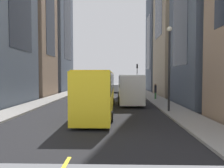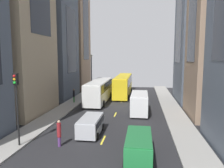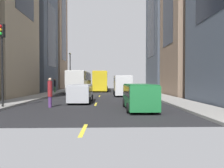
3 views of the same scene
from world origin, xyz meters
name	(u,v)px [view 2 (image 2 of 3)]	position (x,y,z in m)	size (l,w,h in m)	color
ground_plane	(119,107)	(0.00, 0.00, 0.00)	(41.20, 41.20, 0.00)	black
sidewalk_west	(70,105)	(-7.28, 0.00, 0.07)	(2.64, 44.00, 0.15)	gray
sidewalk_east	(171,108)	(7.28, 0.00, 0.07)	(2.64, 44.00, 0.15)	gray
lane_stripe_1	(103,140)	(0.00, -12.60, 0.01)	(0.16, 2.00, 0.01)	yellow
lane_stripe_2	(115,114)	(0.00, -4.20, 0.01)	(0.16, 2.00, 0.01)	yellow
lane_stripe_3	(122,101)	(0.00, 4.20, 0.01)	(0.16, 2.00, 0.01)	yellow
lane_stripe_4	(126,92)	(0.00, 12.60, 0.01)	(0.16, 2.00, 0.01)	yellow
lane_stripe_5	(128,87)	(0.00, 21.00, 0.01)	(0.16, 2.00, 0.01)	yellow
building_west_2	(48,41)	(-13.05, 5.95, 9.78)	(8.58, 8.68, 19.57)	#4C5666
building_west_3	(71,22)	(-12.05, 15.70, 14.46)	(6.56, 7.90, 28.91)	#937760
building_east_2	(200,14)	(11.95, 5.98, 13.71)	(6.36, 9.15, 27.43)	#4C5666
city_bus_white	(99,89)	(-3.44, 3.00, 2.01)	(2.80, 11.23, 3.35)	silver
streetcar_yellow	(123,84)	(-0.27, 9.85, 2.12)	(2.70, 13.32, 3.59)	yellow
delivery_van_white	(139,102)	(2.93, -3.28, 1.51)	(2.26, 5.59, 2.58)	white
car_silver_0	(91,124)	(-1.40, -11.30, 0.95)	(1.95, 4.13, 1.62)	#B7BABF
car_green_1	(139,145)	(3.09, -15.68, 1.02)	(1.94, 4.45, 1.72)	#1E7238
pedestrian_waiting_curb	(59,133)	(-3.23, -14.41, 1.15)	(0.33, 0.33, 2.16)	#593372
pedestrian_crossing_near	(74,95)	(-7.11, 1.41, 1.29)	(0.31, 0.31, 2.09)	#336B38
traffic_light_near_corner	(16,96)	(-6.36, -14.97, 4.15)	(0.32, 0.44, 5.74)	black
streetlamp_near	(91,70)	(-6.46, 10.50, 4.65)	(0.44, 0.44, 7.39)	black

